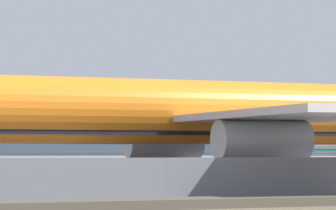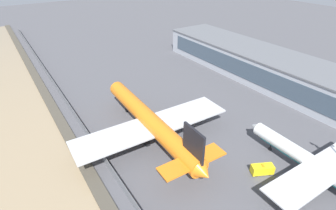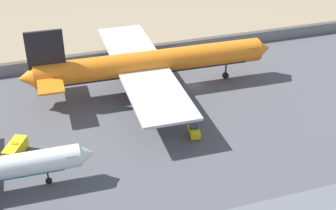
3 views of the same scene
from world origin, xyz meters
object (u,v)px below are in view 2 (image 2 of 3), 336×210
object	(u,v)px
baggage_tug	(196,112)
ops_van	(263,169)
passenger_jet_white_teal	(317,166)
cargo_jet_orange	(150,121)

from	to	relation	value
baggage_tug	ops_van	world-z (taller)	ops_van
passenger_jet_white_teal	cargo_jet_orange	bearing A→B (deg)	-145.97
ops_van	cargo_jet_orange	bearing A→B (deg)	-150.34
cargo_jet_orange	baggage_tug	xyz separation A→B (m)	(-2.69, 18.37, -4.79)
cargo_jet_orange	ops_van	bearing A→B (deg)	29.66
passenger_jet_white_teal	baggage_tug	world-z (taller)	passenger_jet_white_teal
baggage_tug	ops_van	distance (m)	29.30
cargo_jet_orange	passenger_jet_white_teal	xyz separation A→B (m)	(34.19, 23.08, -1.57)
cargo_jet_orange	ops_van	size ratio (longest dim) A/B	9.09
cargo_jet_orange	baggage_tug	bearing A→B (deg)	98.34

